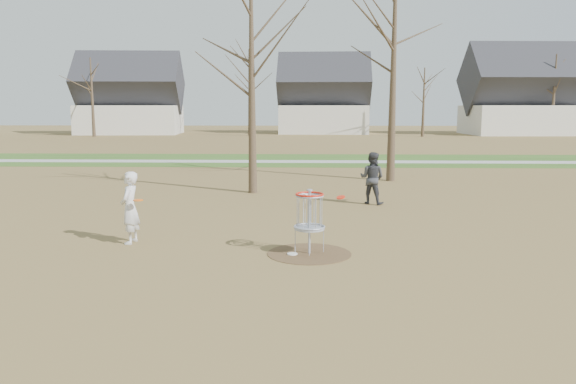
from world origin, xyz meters
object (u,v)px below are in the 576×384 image
object	(u,v)px
player_standing	(130,208)
disc_golf_basket	(309,212)
player_throwing	(372,178)
disc_grounded	(292,254)

from	to	relation	value
player_standing	disc_golf_basket	size ratio (longest dim) A/B	1.22
player_standing	player_throwing	world-z (taller)	player_throwing
player_standing	disc_golf_basket	world-z (taller)	player_standing
player_standing	disc_golf_basket	distance (m)	4.16
disc_golf_basket	disc_grounded	bearing A→B (deg)	-164.61
player_standing	player_throwing	bearing A→B (deg)	134.89
player_standing	disc_grounded	world-z (taller)	player_standing
player_standing	disc_grounded	xyz separation A→B (m)	(3.72, -0.91, -0.81)
disc_grounded	disc_golf_basket	xyz separation A→B (m)	(0.36, 0.10, 0.89)
player_throwing	disc_grounded	bearing A→B (deg)	94.08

